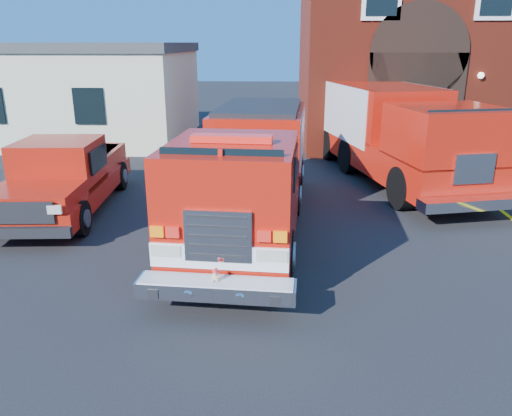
{
  "coord_description": "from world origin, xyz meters",
  "views": [
    {
      "loc": [
        0.43,
        -10.36,
        4.35
      ],
      "look_at": [
        0.0,
        -1.2,
        1.3
      ],
      "focal_mm": 35.0,
      "sensor_mm": 36.0,
      "label": 1
    }
  ],
  "objects_px": {
    "fire_station": "(468,45)",
    "pickup_truck": "(65,177)",
    "secondary_truck": "(396,130)",
    "fire_engine": "(251,170)",
    "side_building": "(78,91)"
  },
  "relations": [
    {
      "from": "pickup_truck",
      "to": "fire_station",
      "type": "bearing_deg",
      "value": 39.24
    },
    {
      "from": "fire_station",
      "to": "pickup_truck",
      "type": "bearing_deg",
      "value": -140.76
    },
    {
      "from": "side_building",
      "to": "fire_engine",
      "type": "xyz_separation_m",
      "value": [
        8.75,
        -11.64,
        -0.78
      ]
    },
    {
      "from": "fire_station",
      "to": "side_building",
      "type": "xyz_separation_m",
      "value": [
        -17.99,
        -0.99,
        -2.05
      ]
    },
    {
      "from": "fire_station",
      "to": "pickup_truck",
      "type": "height_order",
      "value": "fire_station"
    },
    {
      "from": "fire_station",
      "to": "secondary_truck",
      "type": "bearing_deg",
      "value": -121.09
    },
    {
      "from": "fire_station",
      "to": "secondary_truck",
      "type": "xyz_separation_m",
      "value": [
        -4.75,
        -7.88,
        -2.64
      ]
    },
    {
      "from": "fire_engine",
      "to": "side_building",
      "type": "bearing_deg",
      "value": 126.93
    },
    {
      "from": "fire_engine",
      "to": "secondary_truck",
      "type": "distance_m",
      "value": 6.54
    },
    {
      "from": "fire_engine",
      "to": "secondary_truck",
      "type": "relative_size",
      "value": 0.95
    },
    {
      "from": "secondary_truck",
      "to": "fire_engine",
      "type": "bearing_deg",
      "value": -133.41
    },
    {
      "from": "pickup_truck",
      "to": "fire_engine",
      "type": "bearing_deg",
      "value": -10.87
    },
    {
      "from": "fire_station",
      "to": "fire_engine",
      "type": "height_order",
      "value": "fire_station"
    },
    {
      "from": "fire_station",
      "to": "side_building",
      "type": "bearing_deg",
      "value": -176.86
    },
    {
      "from": "fire_station",
      "to": "pickup_truck",
      "type": "xyz_separation_m",
      "value": [
        -14.28,
        -11.66,
        -3.32
      ]
    }
  ]
}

